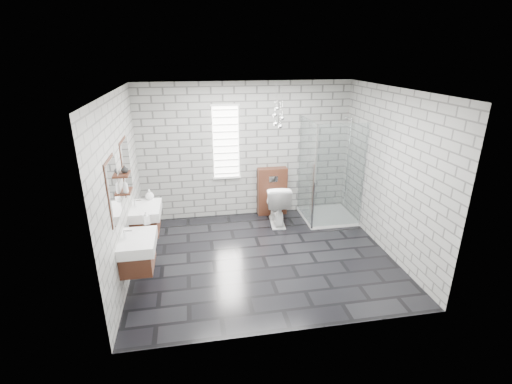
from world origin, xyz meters
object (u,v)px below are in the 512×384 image
object	(u,v)px
vanity_left	(135,244)
vanity_right	(143,212)
toilet	(277,204)
cistern_panel	(272,191)
shower_enclosure	(326,197)

from	to	relation	value
vanity_left	vanity_right	distance (m)	1.10
vanity_left	vanity_right	xyz separation A→B (m)	(0.00, 1.10, 0.00)
vanity_left	toilet	distance (m)	3.08
cistern_panel	shower_enclosure	world-z (taller)	shower_enclosure
cistern_panel	toilet	size ratio (longest dim) A/B	1.22
vanity_left	shower_enclosure	size ratio (longest dim) A/B	0.77
vanity_right	toilet	distance (m)	2.57
vanity_left	cistern_panel	bearing A→B (deg)	43.77
vanity_right	toilet	size ratio (longest dim) A/B	1.91
vanity_left	cistern_panel	distance (m)	3.37
vanity_left	toilet	size ratio (longest dim) A/B	1.91
toilet	vanity_left	bearing A→B (deg)	43.01
shower_enclosure	vanity_left	bearing A→B (deg)	-152.04
vanity_left	cistern_panel	xyz separation A→B (m)	(2.43, 2.33, -0.26)
vanity_left	shower_enclosure	distance (m)	3.87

